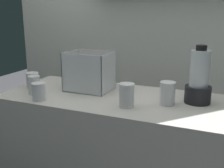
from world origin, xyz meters
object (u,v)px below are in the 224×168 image
Objects in this scene: juice_cup_pomegranate_far_right at (167,95)px; juice_cup_orange_right at (127,96)px; carrot_display_bin at (89,79)px; juice_cup_mango_far_left at (33,81)px; blender_pitcher at (199,80)px; juice_cup_mango_left at (34,86)px; juice_cup_mango_middle at (39,93)px.

juice_cup_orange_right is at bearing -148.41° from juice_cup_pomegranate_far_right.
juice_cup_pomegranate_far_right is (0.56, -0.10, -0.02)m from carrot_display_bin.
juice_cup_pomegranate_far_right reaches higher than juice_cup_mango_far_left.
juice_cup_orange_right is (0.74, -0.11, 0.01)m from juice_cup_mango_far_left.
blender_pitcher is at bearing 0.56° from carrot_display_bin.
carrot_display_bin is at bearing 147.78° from juice_cup_orange_right.
carrot_display_bin reaches higher than juice_cup_mango_far_left.
blender_pitcher is 1.11m from juice_cup_mango_far_left.
juice_cup_mango_left is (0.11, -0.12, 0.00)m from juice_cup_mango_far_left.
juice_cup_mango_middle is at bearing -44.24° from juice_cup_mango_far_left.
juice_cup_mango_middle is (0.22, -0.21, -0.00)m from juice_cup_mango_far_left.
juice_cup_mango_far_left is at bearing -163.94° from carrot_display_bin.
juice_cup_mango_far_left is 0.75m from juice_cup_orange_right.
juice_cup_mango_middle is 0.76m from juice_cup_pomegranate_far_right.
juice_cup_mango_far_left is (-1.10, -0.12, -0.08)m from blender_pitcher.
juice_cup_mango_left is at bearing -47.53° from juice_cup_mango_far_left.
juice_cup_mango_far_left is 0.94m from juice_cup_pomegranate_far_right.
juice_cup_mango_left is at bearing -179.59° from juice_cup_orange_right.
carrot_display_bin is at bearing 39.20° from juice_cup_mango_left.
juice_cup_mango_far_left is at bearing -179.28° from juice_cup_pomegranate_far_right.
juice_cup_orange_right is at bearing -32.22° from carrot_display_bin.
juice_cup_mango_left is (-0.28, -0.23, -0.03)m from carrot_display_bin.
juice_cup_mango_left is 1.11× the size of juice_cup_mango_middle.
juice_cup_mango_middle is at bearing -159.53° from blender_pitcher.
juice_cup_mango_far_left is 1.01× the size of juice_cup_mango_middle.
carrot_display_bin is 0.40m from juice_cup_mango_far_left.
blender_pitcher reaches higher than juice_cup_mango_middle.
juice_cup_pomegranate_far_right is at bearing -10.12° from carrot_display_bin.
blender_pitcher is (0.71, 0.01, 0.06)m from carrot_display_bin.
carrot_display_bin is 0.42m from juice_cup_orange_right.
carrot_display_bin is 0.87× the size of blender_pitcher.
juice_cup_mango_middle is (-0.17, -0.32, -0.03)m from carrot_display_bin.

